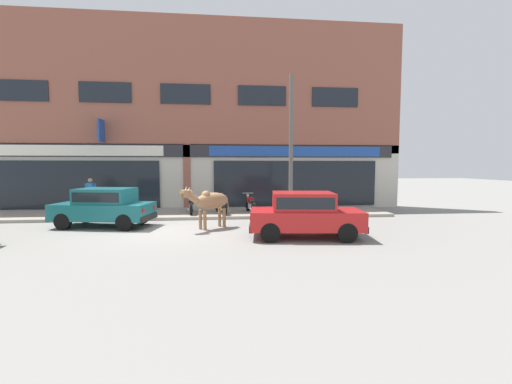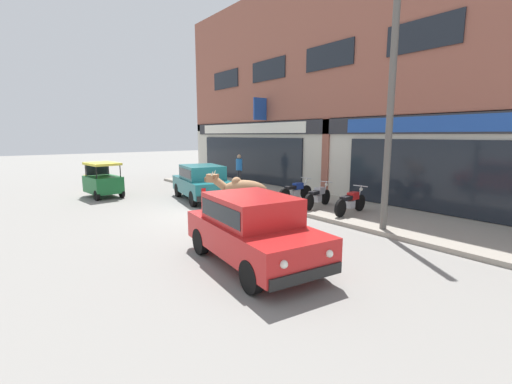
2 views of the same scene
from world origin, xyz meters
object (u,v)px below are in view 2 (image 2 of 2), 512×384
(cow, at_px, (242,190))
(car_1, at_px, (252,226))
(pedestrian, at_px, (239,167))
(utility_pole, at_px, (390,116))
(motorcycle_2, at_px, (351,202))
(motorcycle_1, at_px, (318,196))
(motorcycle_0, at_px, (296,191))
(car_0, at_px, (202,181))
(auto_rickshaw, at_px, (102,182))

(cow, height_order, car_1, cow)
(pedestrian, distance_m, utility_pole, 9.35)
(cow, height_order, motorcycle_2, cow)
(motorcycle_1, height_order, pedestrian, pedestrian)
(motorcycle_1, height_order, utility_pole, utility_pole)
(motorcycle_2, bearing_deg, pedestrian, 174.84)
(motorcycle_0, height_order, motorcycle_2, same)
(car_0, relative_size, auto_rickshaw, 1.86)
(cow, distance_m, utility_pole, 4.71)
(pedestrian, bearing_deg, motorcycle_1, -7.03)
(car_0, relative_size, motorcycle_1, 2.14)
(cow, relative_size, pedestrian, 1.14)
(motorcycle_0, height_order, utility_pole, utility_pole)
(motorcycle_1, bearing_deg, pedestrian, 172.97)
(auto_rickshaw, height_order, motorcycle_2, auto_rickshaw)
(car_1, xyz_separation_m, auto_rickshaw, (-10.31, -0.40, -0.15))
(auto_rickshaw, bearing_deg, cow, 17.69)
(cow, distance_m, auto_rickshaw, 7.63)
(utility_pole, bearing_deg, cow, -146.52)
(car_0, distance_m, utility_pole, 7.96)
(cow, xyz_separation_m, car_1, (3.05, -1.92, -0.19))
(pedestrian, relative_size, utility_pole, 0.26)
(car_1, distance_m, pedestrian, 10.29)
(auto_rickshaw, xyz_separation_m, motorcycle_0, (6.33, 5.57, -0.14))
(cow, bearing_deg, pedestrian, 145.61)
(car_1, height_order, motorcycle_2, car_1)
(car_0, height_order, motorcycle_1, car_0)
(car_0, distance_m, auto_rickshaw, 4.53)
(car_0, xyz_separation_m, motorcycle_1, (4.36, 2.27, -0.30))
(motorcycle_0, distance_m, motorcycle_1, 1.35)
(pedestrian, height_order, utility_pole, utility_pole)
(auto_rickshaw, relative_size, motorcycle_0, 1.13)
(car_0, xyz_separation_m, motorcycle_2, (5.73, 2.34, -0.30))
(motorcycle_1, height_order, motorcycle_2, same)
(car_1, distance_m, motorcycle_2, 5.21)
(cow, relative_size, motorcycle_0, 1.01)
(car_1, distance_m, utility_pole, 4.87)
(car_1, bearing_deg, pedestrian, 146.37)
(motorcycle_0, bearing_deg, car_0, -140.70)
(car_0, height_order, car_1, same)
(car_1, xyz_separation_m, motorcycle_0, (-3.98, 5.17, -0.30))
(cow, relative_size, motorcycle_2, 1.01)
(car_0, height_order, motorcycle_2, car_0)
(auto_rickshaw, relative_size, pedestrian, 1.28)
(cow, bearing_deg, auto_rickshaw, -162.31)
(car_0, bearing_deg, utility_pole, 11.60)
(car_0, height_order, motorcycle_0, car_0)
(pedestrian, bearing_deg, auto_rickshaw, -105.95)
(motorcycle_0, xyz_separation_m, motorcycle_1, (1.33, -0.20, 0.00))
(car_1, xyz_separation_m, motorcycle_2, (-1.27, 5.04, -0.30))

